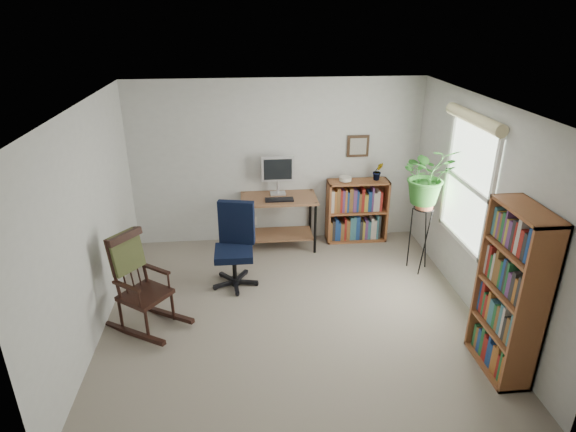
{
  "coord_description": "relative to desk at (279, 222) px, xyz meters",
  "views": [
    {
      "loc": [
        -0.5,
        -4.68,
        3.26
      ],
      "look_at": [
        0.0,
        0.4,
        1.05
      ],
      "focal_mm": 30.0,
      "sensor_mm": 36.0,
      "label": 1
    }
  ],
  "objects": [
    {
      "name": "floor",
      "position": [
        0.01,
        -1.7,
        -0.39
      ],
      "size": [
        4.2,
        4.0,
        0.0
      ],
      "primitive_type": "cube",
      "color": "gray",
      "rests_on": "ground"
    },
    {
      "name": "ceiling",
      "position": [
        0.01,
        -1.7,
        2.01
      ],
      "size": [
        4.2,
        4.0,
        0.0
      ],
      "primitive_type": "cube",
      "color": "silver",
      "rests_on": "ground"
    },
    {
      "name": "wall_back",
      "position": [
        0.01,
        0.3,
        0.81
      ],
      "size": [
        4.2,
        0.0,
        2.4
      ],
      "primitive_type": "cube",
      "color": "beige",
      "rests_on": "ground"
    },
    {
      "name": "wall_front",
      "position": [
        0.01,
        -3.7,
        0.81
      ],
      "size": [
        4.2,
        0.0,
        2.4
      ],
      "primitive_type": "cube",
      "color": "beige",
      "rests_on": "ground"
    },
    {
      "name": "wall_left",
      "position": [
        -2.09,
        -1.7,
        0.81
      ],
      "size": [
        0.0,
        4.0,
        2.4
      ],
      "primitive_type": "cube",
      "color": "beige",
      "rests_on": "ground"
    },
    {
      "name": "wall_right",
      "position": [
        2.11,
        -1.7,
        0.81
      ],
      "size": [
        0.0,
        4.0,
        2.4
      ],
      "primitive_type": "cube",
      "color": "beige",
      "rests_on": "ground"
    },
    {
      "name": "window",
      "position": [
        2.07,
        -1.4,
        1.01
      ],
      "size": [
        0.12,
        1.2,
        1.5
      ],
      "primitive_type": null,
      "color": "white",
      "rests_on": "wall_right"
    },
    {
      "name": "desk",
      "position": [
        0.0,
        0.0,
        0.0
      ],
      "size": [
        1.08,
        0.59,
        0.78
      ],
      "primitive_type": null,
      "color": "brown",
      "rests_on": "floor"
    },
    {
      "name": "monitor",
      "position": [
        0.0,
        0.14,
        0.67
      ],
      "size": [
        0.46,
        0.16,
        0.56
      ],
      "primitive_type": null,
      "color": "silver",
      "rests_on": "desk"
    },
    {
      "name": "keyboard",
      "position": [
        0.0,
        -0.12,
        0.4
      ],
      "size": [
        0.4,
        0.15,
        0.02
      ],
      "primitive_type": "cube",
      "color": "black",
      "rests_on": "desk"
    },
    {
      "name": "office_chair",
      "position": [
        -0.65,
        -1.02,
        0.15
      ],
      "size": [
        0.7,
        0.7,
        1.08
      ],
      "primitive_type": null,
      "rotation": [
        0.0,
        0.0,
        -0.22
      ],
      "color": "black",
      "rests_on": "floor"
    },
    {
      "name": "rocking_chair",
      "position": [
        -1.6,
        -1.81,
        0.17
      ],
      "size": [
        1.11,
        1.04,
        1.11
      ],
      "primitive_type": null,
      "rotation": [
        0.0,
        0.0,
        0.93
      ],
      "color": "black",
      "rests_on": "floor"
    },
    {
      "name": "low_bookshelf",
      "position": [
        1.18,
        0.12,
        0.08
      ],
      "size": [
        0.9,
        0.3,
        0.95
      ],
      "primitive_type": null,
      "color": "brown",
      "rests_on": "floor"
    },
    {
      "name": "tall_bookshelf",
      "position": [
        1.93,
        -2.81,
        0.46
      ],
      "size": [
        0.32,
        0.74,
        1.69
      ],
      "primitive_type": null,
      "color": "brown",
      "rests_on": "floor"
    },
    {
      "name": "plant_stand",
      "position": [
        1.81,
        -0.86,
        0.13
      ],
      "size": [
        0.33,
        0.33,
        1.05
      ],
      "primitive_type": null,
      "rotation": [
        0.0,
        0.0,
        0.13
      ],
      "color": "black",
      "rests_on": "floor"
    },
    {
      "name": "spider_plant",
      "position": [
        1.81,
        -0.86,
        1.31
      ],
      "size": [
        1.69,
        1.88,
        1.47
      ],
      "primitive_type": "imported",
      "color": "#2B6B25",
      "rests_on": "plant_stand"
    },
    {
      "name": "potted_plant_small",
      "position": [
        1.46,
        0.13,
        0.61
      ],
      "size": [
        0.13,
        0.24,
        0.11
      ],
      "primitive_type": "imported",
      "color": "#2B6B25",
      "rests_on": "low_bookshelf"
    },
    {
      "name": "framed_picture",
      "position": [
        1.18,
        0.27,
        1.03
      ],
      "size": [
        0.32,
        0.04,
        0.32
      ],
      "primitive_type": null,
      "color": "black",
      "rests_on": "wall_back"
    }
  ]
}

